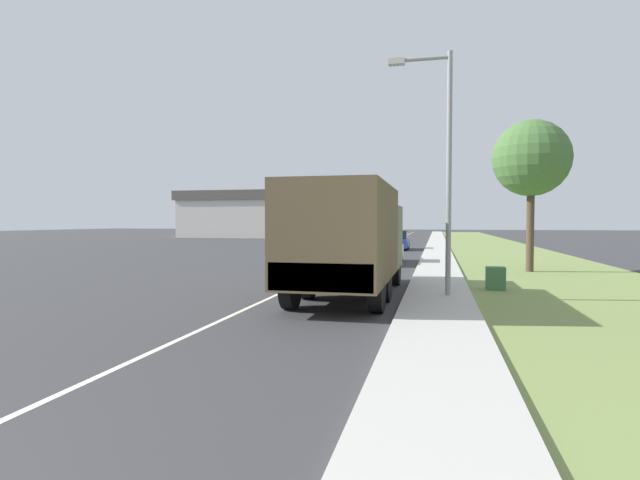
% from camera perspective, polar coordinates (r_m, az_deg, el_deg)
% --- Properties ---
extents(ground_plane, '(180.00, 180.00, 0.00)m').
position_cam_1_polar(ground_plane, '(41.28, 7.01, -0.80)').
color(ground_plane, '#38383A').
extents(lane_centre_stripe, '(0.12, 120.00, 0.00)m').
position_cam_1_polar(lane_centre_stripe, '(41.28, 7.01, -0.79)').
color(lane_centre_stripe, silver).
rests_on(lane_centre_stripe, ground).
extents(sidewalk_right, '(1.80, 120.00, 0.12)m').
position_cam_1_polar(sidewalk_right, '(41.04, 13.26, -0.77)').
color(sidewalk_right, beige).
rests_on(sidewalk_right, ground).
extents(grass_strip_right, '(7.00, 120.00, 0.02)m').
position_cam_1_polar(grass_strip_right, '(41.28, 19.38, -0.89)').
color(grass_strip_right, olive).
rests_on(grass_strip_right, ground).
extents(military_truck, '(2.37, 7.70, 3.04)m').
position_cam_1_polar(military_truck, '(13.90, 3.43, 0.47)').
color(military_truck, '#606647').
rests_on(military_truck, ground).
extents(car_nearest_ahead, '(1.76, 4.84, 1.52)m').
position_cam_1_polar(car_nearest_ahead, '(25.33, 7.19, -1.08)').
color(car_nearest_ahead, silver).
rests_on(car_nearest_ahead, ground).
extents(car_second_ahead, '(1.72, 4.07, 1.43)m').
position_cam_1_polar(car_second_ahead, '(37.64, 8.77, -0.10)').
color(car_second_ahead, navy).
rests_on(car_second_ahead, ground).
extents(car_third_ahead, '(1.94, 4.57, 1.73)m').
position_cam_1_polar(car_third_ahead, '(53.97, 6.46, 0.71)').
color(car_third_ahead, navy).
rests_on(car_third_ahead, ground).
extents(lamp_post, '(1.69, 0.24, 6.48)m').
position_cam_1_polar(lamp_post, '(13.90, 13.61, 10.00)').
color(lamp_post, gray).
rests_on(lamp_post, sidewalk_right).
extents(tree_mid_right, '(3.13, 3.13, 6.25)m').
position_cam_1_polar(tree_mid_right, '(22.54, 23.00, 8.53)').
color(tree_mid_right, '#4C3D2D').
rests_on(tree_mid_right, grass_strip_right).
extents(utility_box, '(0.55, 0.45, 0.70)m').
position_cam_1_polar(utility_box, '(16.10, 19.42, -4.16)').
color(utility_box, '#3D7042').
rests_on(utility_box, grass_strip_right).
extents(building_distant, '(20.52, 11.85, 6.04)m').
position_cam_1_polar(building_distant, '(67.84, -6.52, 2.93)').
color(building_distant, beige).
rests_on(building_distant, ground).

